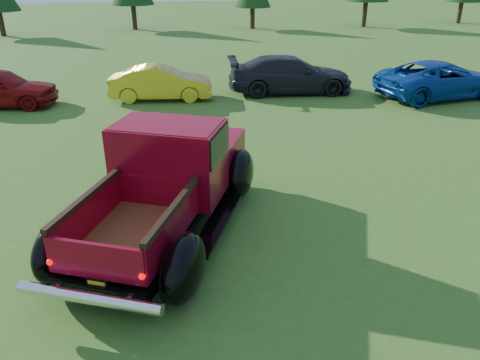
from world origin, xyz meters
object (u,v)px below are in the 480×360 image
Objects in this scene: show_car_grey at (290,74)px; show_car_blue at (441,79)px; pickup_truck at (171,177)px; show_car_yellow at (161,83)px.

show_car_grey reaches higher than show_car_blue.
show_car_blue is at bearing -102.74° from show_car_grey.
pickup_truck is 12.97m from show_car_blue.
pickup_truck reaches higher than show_car_grey.
show_car_yellow is at bearing 97.29° from show_car_grey.
show_car_grey is (5.01, 9.48, -0.26)m from pickup_truck.
pickup_truck is 1.19× the size of show_car_blue.
pickup_truck is 10.73m from show_car_grey.
show_car_blue is (10.38, 7.77, -0.28)m from pickup_truck.
pickup_truck is at bearing 157.13° from show_car_grey.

